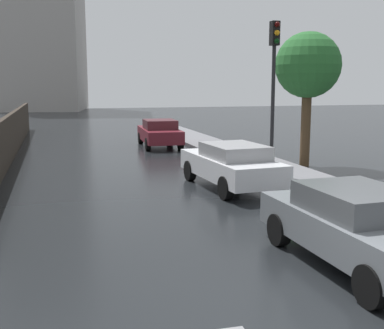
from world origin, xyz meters
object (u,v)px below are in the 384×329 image
car_maroon_mid_road (160,133)px  traffic_light (274,71)px  car_white_far_ahead (231,164)px  car_grey_near_kerb (358,226)px  street_tree_mid (308,67)px

car_maroon_mid_road → traffic_light: 9.87m
car_white_far_ahead → traffic_light: traffic_light is taller
car_grey_near_kerb → car_white_far_ahead: 6.57m
car_maroon_mid_road → car_white_far_ahead: car_maroon_mid_road is taller
car_grey_near_kerb → street_tree_mid: size_ratio=0.84×
car_white_far_ahead → street_tree_mid: size_ratio=0.88×
street_tree_mid → car_maroon_mid_road: bearing=119.5°
car_white_far_ahead → street_tree_mid: street_tree_mid is taller
car_grey_near_kerb → car_white_far_ahead: size_ratio=0.96×
traffic_light → car_grey_near_kerb: bearing=-104.4°
traffic_light → street_tree_mid: 3.13m
car_grey_near_kerb → car_white_far_ahead: (0.17, 6.56, 0.01)m
car_grey_near_kerb → traffic_light: traffic_light is taller
traffic_light → street_tree_mid: traffic_light is taller
street_tree_mid → car_white_far_ahead: bearing=-144.5°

